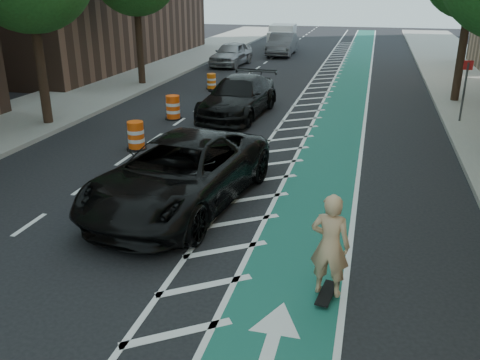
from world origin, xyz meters
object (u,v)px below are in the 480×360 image
(skateboarder, at_px, (330,245))
(barrel_a, at_px, (136,136))
(suv_far, at_px, (238,97))
(suv_near, at_px, (180,173))

(skateboarder, distance_m, barrel_a, 10.01)
(suv_far, bearing_deg, barrel_a, -108.13)
(skateboarder, relative_size, barrel_a, 2.01)
(skateboarder, distance_m, suv_near, 5.04)
(suv_near, distance_m, barrel_a, 5.03)
(skateboarder, height_order, suv_near, skateboarder)
(skateboarder, height_order, barrel_a, skateboarder)
(barrel_a, bearing_deg, suv_near, -52.05)
(skateboarder, bearing_deg, barrel_a, -37.13)
(suv_far, relative_size, barrel_a, 5.88)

